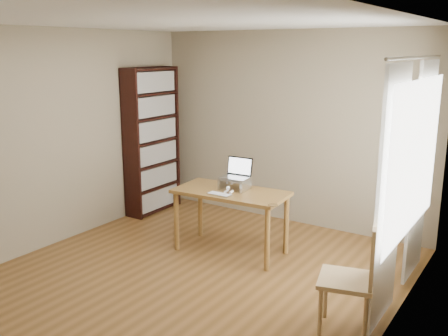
% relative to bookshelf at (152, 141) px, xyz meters
% --- Properties ---
extents(room, '(4.04, 4.54, 2.64)m').
position_rel_bookshelf_xyz_m(room, '(1.86, -1.54, 0.25)').
color(room, brown).
rests_on(room, ground).
extents(bookshelf, '(0.30, 0.90, 2.10)m').
position_rel_bookshelf_xyz_m(bookshelf, '(0.00, 0.00, 0.00)').
color(bookshelf, black).
rests_on(bookshelf, ground).
extents(curtains, '(0.03, 1.90, 2.25)m').
position_rel_bookshelf_xyz_m(curtains, '(3.75, -0.75, 0.12)').
color(curtains, silver).
rests_on(curtains, ground).
extents(desk, '(1.34, 0.74, 0.75)m').
position_rel_bookshelf_xyz_m(desk, '(1.80, -0.69, -0.41)').
color(desk, brown).
rests_on(desk, ground).
extents(laptop_stand, '(0.32, 0.25, 0.13)m').
position_rel_bookshelf_xyz_m(laptop_stand, '(1.80, -0.61, -0.22)').
color(laptop_stand, silver).
rests_on(laptop_stand, desk).
extents(laptop, '(0.34, 0.29, 0.23)m').
position_rel_bookshelf_xyz_m(laptop, '(1.80, -0.55, -0.11)').
color(laptop, silver).
rests_on(laptop, laptop_stand).
extents(keyboard, '(0.28, 0.12, 0.02)m').
position_rel_bookshelf_xyz_m(keyboard, '(1.78, -0.91, -0.29)').
color(keyboard, silver).
rests_on(keyboard, desk).
extents(coaster, '(0.11, 0.11, 0.01)m').
position_rel_bookshelf_xyz_m(coaster, '(2.47, -0.90, -0.30)').
color(coaster, brown).
rests_on(coaster, desk).
extents(cat, '(0.24, 0.47, 0.14)m').
position_rel_bookshelf_xyz_m(cat, '(1.80, -0.57, -0.24)').
color(cat, '#413933').
rests_on(cat, desk).
extents(chair, '(0.54, 0.54, 1.00)m').
position_rel_bookshelf_xyz_m(chair, '(3.61, -1.61, -0.51)').
color(chair, tan).
rests_on(chair, ground).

